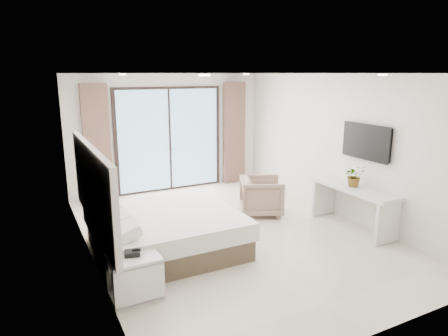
{
  "coord_description": "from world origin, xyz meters",
  "views": [
    {
      "loc": [
        -3.06,
        -5.67,
        2.7
      ],
      "look_at": [
        0.06,
        0.4,
        1.08
      ],
      "focal_mm": 32.0,
      "sensor_mm": 36.0,
      "label": 1
    }
  ],
  "objects_px": {
    "nightstand": "(135,277)",
    "armchair": "(262,194)",
    "console_desk": "(354,198)",
    "bed": "(165,231)"
  },
  "relations": [
    {
      "from": "nightstand",
      "to": "armchair",
      "type": "distance_m",
      "value": 3.52
    },
    {
      "from": "nightstand",
      "to": "console_desk",
      "type": "xyz_separation_m",
      "value": [
        4.05,
        0.48,
        0.29
      ]
    },
    {
      "from": "console_desk",
      "to": "armchair",
      "type": "height_order",
      "value": "armchair"
    },
    {
      "from": "nightstand",
      "to": "armchair",
      "type": "xyz_separation_m",
      "value": [
        3.0,
        1.85,
        0.13
      ]
    },
    {
      "from": "console_desk",
      "to": "armchair",
      "type": "bearing_deg",
      "value": 127.52
    },
    {
      "from": "bed",
      "to": "console_desk",
      "type": "xyz_separation_m",
      "value": [
        3.27,
        -0.65,
        0.25
      ]
    },
    {
      "from": "nightstand",
      "to": "bed",
      "type": "bearing_deg",
      "value": 54.67
    },
    {
      "from": "bed",
      "to": "armchair",
      "type": "height_order",
      "value": "armchair"
    },
    {
      "from": "bed",
      "to": "armchair",
      "type": "xyz_separation_m",
      "value": [
        2.22,
        0.71,
        0.09
      ]
    },
    {
      "from": "bed",
      "to": "console_desk",
      "type": "height_order",
      "value": "console_desk"
    }
  ]
}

